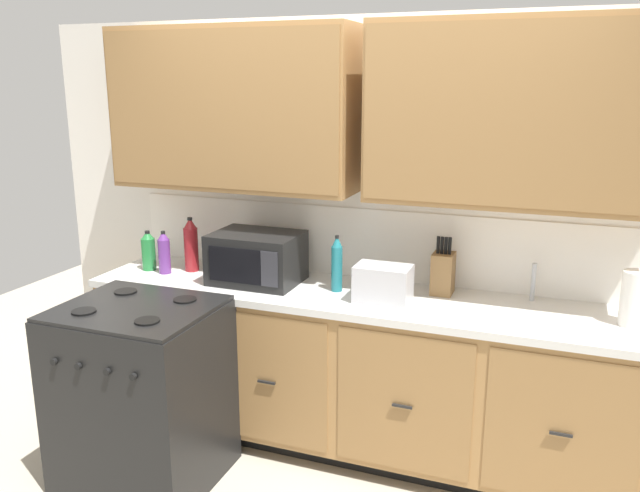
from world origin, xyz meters
TOP-DOWN VIEW (x-y plane):
  - ground_plane at (0.00, 0.00)m, footprint 8.00×8.00m
  - wall_unit at (0.00, 0.50)m, footprint 4.11×0.40m
  - counter_run at (0.00, 0.30)m, footprint 2.94×0.64m
  - stove_range at (-0.92, -0.33)m, footprint 0.76×0.68m
  - microwave at (-0.56, 0.30)m, footprint 0.48×0.37m
  - toaster at (0.19, 0.23)m, footprint 0.28×0.18m
  - knife_block at (0.45, 0.47)m, footprint 0.11×0.14m
  - sink_faucet at (0.90, 0.51)m, footprint 0.02×0.02m
  - paper_towel_roll at (1.35, 0.31)m, footprint 0.12×0.12m
  - bottle_red at (-1.02, 0.36)m, footprint 0.08×0.08m
  - bottle_green at (-1.27, 0.29)m, footprint 0.08×0.08m
  - bottle_teal at (-0.09, 0.31)m, footprint 0.06×0.06m
  - bottle_violet at (-1.14, 0.26)m, footprint 0.07×0.07m

SIDE VIEW (x-z plane):
  - ground_plane at x=0.00m, z-range 0.00..0.00m
  - stove_range at x=-0.92m, z-range 0.00..0.95m
  - counter_run at x=0.00m, z-range 0.01..0.93m
  - toaster at x=0.19m, z-range 0.92..1.11m
  - sink_faucet at x=0.90m, z-range 0.92..1.12m
  - knife_block at x=0.45m, z-range 0.88..1.19m
  - bottle_green at x=-1.27m, z-range 0.92..1.16m
  - bottle_violet at x=-1.14m, z-range 0.92..1.17m
  - paper_towel_roll at x=1.35m, z-range 0.92..1.18m
  - microwave at x=-0.56m, z-range 0.92..1.20m
  - bottle_teal at x=-0.09m, z-range 0.92..1.22m
  - bottle_red at x=-1.02m, z-range 0.92..1.24m
  - wall_unit at x=0.00m, z-range 0.44..2.79m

